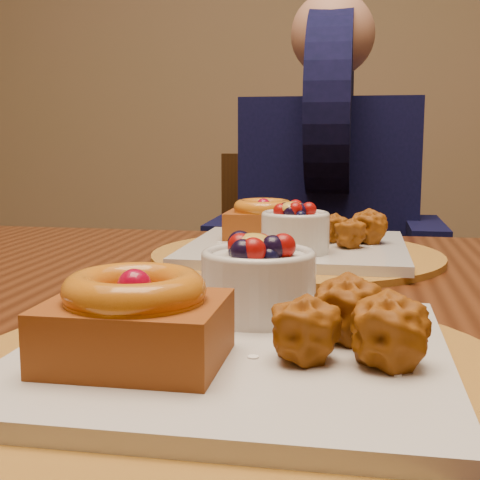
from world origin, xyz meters
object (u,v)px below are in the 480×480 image
(dining_table, at_px, (275,372))
(chair_far, at_px, (299,308))
(place_setting_far, at_px, (295,242))
(diner, at_px, (330,179))
(place_setting_near, at_px, (232,336))

(dining_table, height_order, chair_far, chair_far)
(place_setting_far, distance_m, diner, 0.64)
(chair_far, distance_m, diner, 0.38)
(dining_table, bearing_deg, chair_far, 93.73)
(diner, bearing_deg, place_setting_far, -112.87)
(dining_table, height_order, diner, diner)
(dining_table, distance_m, diner, 0.87)
(place_setting_near, xyz_separation_m, diner, (0.02, 1.07, 0.04))
(dining_table, distance_m, chair_far, 1.03)
(place_setting_far, distance_m, chair_far, 0.85)
(place_setting_near, distance_m, chair_far, 1.27)
(chair_far, bearing_deg, place_setting_far, -90.02)
(place_setting_near, bearing_deg, place_setting_far, 89.93)
(place_setting_near, height_order, diner, diner)
(chair_far, relative_size, diner, 1.13)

